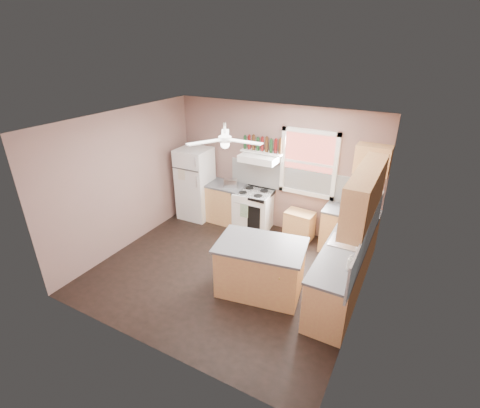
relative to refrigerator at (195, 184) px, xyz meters
The scene contains 32 objects.
floor 2.49m from the refrigerator, 41.75° to the right, with size 4.50×4.50×0.00m, color black.
ceiling 3.00m from the refrigerator, 41.75° to the right, with size 4.50×4.50×0.00m, color white.
wall_back 1.89m from the refrigerator, 14.77° to the left, with size 4.50×0.05×2.70m, color #795A52.
wall_right 4.35m from the refrigerator, 21.22° to the right, with size 0.05×4.00×2.70m, color #795A52.
wall_left 1.73m from the refrigerator, 108.51° to the right, with size 0.05×4.00×2.70m, color #795A52.
backsplash_back 2.27m from the refrigerator, 10.84° to the left, with size 2.90×0.03×0.55m, color white.
backsplash_right 4.20m from the refrigerator, 17.58° to the right, with size 0.03×2.60×0.55m, color white.
window_view 2.65m from the refrigerator, ahead, with size 1.00×0.02×1.20m, color maroon.
window_frame 2.65m from the refrigerator, ahead, with size 1.16×0.07×1.36m, color white.
refrigerator is the anchor object (origin of this frame).
base_cabinet_left 0.81m from the refrigerator, 11.18° to the left, with size 0.90×0.60×0.86m, color tan.
counter_left 0.71m from the refrigerator, 11.18° to the left, with size 0.92×0.62×0.04m, color #4D4D4F.
toaster 0.91m from the refrigerator, ahead, with size 0.28×0.16×0.18m, color silver.
stove 1.49m from the refrigerator, ahead, with size 0.77×0.64×0.86m, color white.
range_hood 1.73m from the refrigerator, ahead, with size 0.78×0.50×0.14m, color white.
bottle_shelf 1.79m from the refrigerator, 11.40° to the left, with size 0.90×0.26×0.03m, color white.
cart 2.55m from the refrigerator, ahead, with size 0.58×0.39×0.58m, color tan.
base_cabinet_corner 3.53m from the refrigerator, ahead, with size 1.00×0.60×0.86m, color tan.
base_cabinet_right 3.93m from the refrigerator, 18.84° to the right, with size 0.60×2.20×0.86m, color tan.
counter_corner 3.50m from the refrigerator, ahead, with size 1.02×0.62×0.04m, color #4D4D4F.
counter_right 3.90m from the refrigerator, 18.89° to the right, with size 0.62×2.22×0.04m, color #4D4D4F.
sink 3.84m from the refrigerator, 16.07° to the right, with size 0.55×0.45×0.03m, color silver.
faucet 4.00m from the refrigerator, 15.43° to the right, with size 0.03×0.03×0.14m, color silver.
upper_cabinet_right 4.09m from the refrigerator, 15.51° to the right, with size 0.33×1.80×0.76m, color tan.
upper_cabinet_corner 3.86m from the refrigerator, ahead, with size 0.60×0.33×0.52m, color tan.
paper_towel 3.86m from the refrigerator, ahead, with size 0.12×0.12×0.26m, color white.
island 3.09m from the refrigerator, 35.18° to the right, with size 1.32×0.84×0.86m, color tan.
island_top 3.06m from the refrigerator, 35.18° to the right, with size 1.40×0.91×0.04m, color #4D4D4F.
ceiling_fan_hub 2.85m from the refrigerator, 41.75° to the right, with size 0.20×0.20×0.08m, color white.
soap_bottle 4.27m from the refrigerator, 24.67° to the right, with size 0.09×0.10×0.25m, color silver.
red_caddy 3.87m from the refrigerator, 12.60° to the right, with size 0.18×0.12×0.10m, color #BA3210.
wine_bottles 1.88m from the refrigerator, 11.36° to the left, with size 0.86×0.06×0.31m.
Camera 1 is at (2.68, -4.48, 3.81)m, focal length 26.00 mm.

